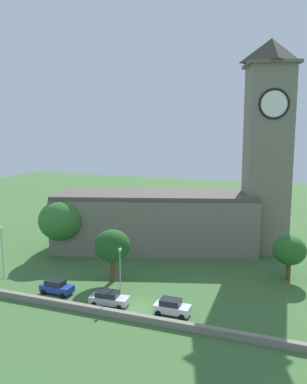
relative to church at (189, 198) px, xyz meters
name	(u,v)px	position (x,y,z in m)	size (l,w,h in m)	color
ground_plane	(176,267)	(0.79, -9.60, -8.93)	(200.00, 200.00, 0.00)	#3D6633
church	(189,198)	(0.00, 0.00, 0.00)	(40.66, 21.19, 34.84)	slate
quay_barrier	(126,316)	(0.79, -27.73, -8.52)	(41.93, 0.70, 0.81)	gray
car_blue	(56,287)	(-10.36, -24.55, -8.03)	(4.28, 2.21, 1.78)	#233D9E
car_silver	(109,298)	(-2.58, -25.24, -8.06)	(4.74, 2.56, 1.71)	silver
car_white	(172,307)	(5.19, -24.94, -8.00)	(4.06, 2.16, 1.84)	silver
streetlamp_west_end	(2,244)	(-20.27, -22.75, -3.98)	(0.44, 0.44, 7.48)	#9EA0A5
streetlamp_west_mid	(120,264)	(-2.39, -22.45, -4.67)	(0.44, 0.44, 6.28)	#9EA0A5
tree_riverside_east	(112,246)	(-5.53, -18.28, -3.90)	(4.84, 4.84, 7.25)	brown
tree_riverside_west	(61,221)	(-18.31, -11.21, -3.02)	(7.19, 7.19, 9.19)	brown
tree_churchyard	(289,250)	(16.94, -9.09, -4.73)	(4.52, 4.52, 6.26)	brown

